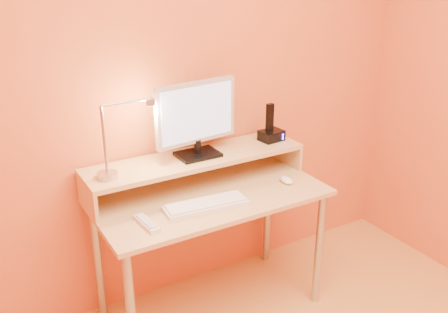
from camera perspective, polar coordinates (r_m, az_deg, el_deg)
wall_back at (r=2.65m, az=-5.12°, el=8.67°), size 3.00×0.04×2.50m
desk_leg_fr at (r=2.85m, az=10.90°, el=-10.48°), size 0.04×0.04×0.69m
desk_leg_bl at (r=2.77m, az=-14.34°, el=-11.74°), size 0.04×0.04×0.69m
desk_leg_br at (r=3.18m, az=5.02°, el=-6.44°), size 0.04×0.04×0.69m
desk_lower at (r=2.56m, az=-1.61°, el=-4.63°), size 1.20×0.60×0.02m
shelf_riser_left at (r=2.47m, az=-15.52°, el=-4.56°), size 0.02×0.30×0.14m
shelf_riser_right at (r=2.94m, az=7.07°, el=0.53°), size 0.02×0.30×0.14m
desk_shelf at (r=2.62m, az=-3.23°, el=-0.23°), size 1.20×0.30×0.02m
monitor_foot at (r=2.62m, az=-3.04°, el=0.25°), size 0.22×0.16×0.02m
monitor_neck at (r=2.60m, az=-3.06°, el=1.15°), size 0.04×0.04×0.07m
monitor_panel at (r=2.55m, az=-3.25°, el=5.11°), size 0.47×0.09×0.32m
monitor_back at (r=2.57m, az=-3.49°, el=5.24°), size 0.42×0.06×0.27m
monitor_screen at (r=2.53m, az=-3.06°, el=5.01°), size 0.43×0.06×0.28m
lamp_base at (r=2.42m, az=-13.30°, el=-2.12°), size 0.10×0.10×0.02m
lamp_post at (r=2.35m, az=-13.67°, el=1.83°), size 0.01×0.01×0.33m
lamp_arm at (r=2.34m, az=-11.22°, el=6.16°), size 0.24×0.01×0.01m
lamp_head at (r=2.38m, az=-8.47°, el=6.26°), size 0.04×0.04×0.03m
lamp_bulb at (r=2.39m, az=-8.45°, el=5.89°), size 0.03×0.03×0.00m
phone_dock at (r=2.84m, az=5.49°, el=2.44°), size 0.14×0.11×0.06m
phone_handset at (r=2.80m, az=5.32°, el=4.51°), size 0.04×0.03×0.16m
phone_led at (r=2.83m, az=6.83°, el=2.29°), size 0.01×0.00×0.04m
keyboard at (r=2.42m, az=-2.11°, el=-5.68°), size 0.42×0.17×0.02m
mouse at (r=2.70m, az=7.22°, el=-2.71°), size 0.06×0.10×0.03m
remote_control at (r=2.30m, az=-8.95°, el=-7.61°), size 0.06×0.19×0.02m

